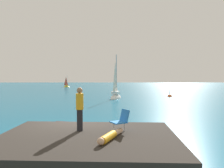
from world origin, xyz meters
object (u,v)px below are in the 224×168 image
object	(u,v)px
sailboat_far	(67,86)
person_standing	(80,108)
person_sunbather	(111,136)
marker_buoy	(170,97)
sailboat_near	(116,96)
beach_chair	(122,119)

from	to	relation	value
sailboat_far	person_standing	xyz separation A→B (m)	(9.81, -45.03, 1.35)
sailboat_far	person_sunbather	world-z (taller)	sailboat_far
sailboat_far	person_sunbather	distance (m)	47.48
marker_buoy	sailboat_near	bearing A→B (deg)	-162.76
sailboat_near	marker_buoy	size ratio (longest dim) A/B	5.11
sailboat_far	marker_buoy	distance (m)	30.83
beach_chair	marker_buoy	size ratio (longest dim) A/B	0.71
beach_chair	marker_buoy	xyz separation A→B (m)	(7.16, 20.45, -1.09)
sailboat_near	person_sunbather	distance (m)	19.36
person_standing	beach_chair	bearing A→B (deg)	-61.85
sailboat_far	person_standing	world-z (taller)	sailboat_far
sailboat_near	person_sunbather	bearing A→B (deg)	-165.59
sailboat_far	person_standing	distance (m)	46.11
sailboat_far	beach_chair	world-z (taller)	sailboat_far
person_sunbather	marker_buoy	bearing A→B (deg)	3.22
sailboat_near	person_standing	distance (m)	18.30
person_sunbather	person_standing	size ratio (longest dim) A/B	1.03
sailboat_near	marker_buoy	distance (m)	7.40
person_sunbather	beach_chair	bearing A→B (deg)	1.64
sailboat_far	marker_buoy	world-z (taller)	sailboat_far
beach_chair	person_sunbather	bearing A→B (deg)	38.93
sailboat_near	person_standing	world-z (taller)	sailboat_near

